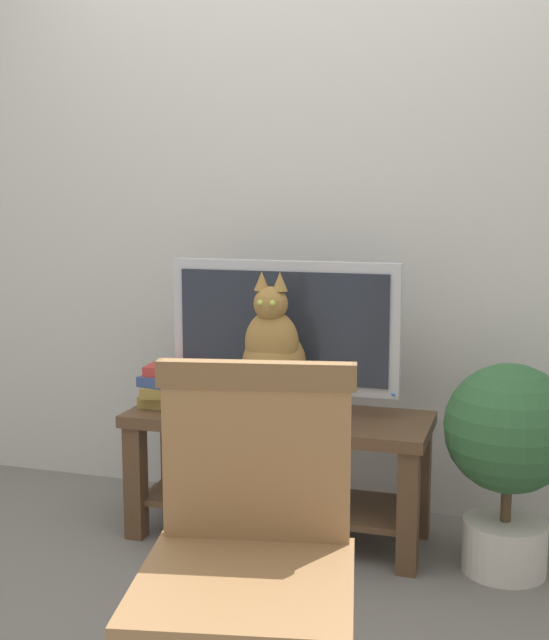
% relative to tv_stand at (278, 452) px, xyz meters
% --- Properties ---
extents(ground_plane, '(12.00, 12.00, 0.00)m').
position_rel_tv_stand_xyz_m(ground_plane, '(-0.02, -0.62, -0.33)').
color(ground_plane, slate).
extents(back_wall, '(7.00, 0.12, 2.80)m').
position_rel_tv_stand_xyz_m(back_wall, '(-0.02, 0.47, 1.07)').
color(back_wall, beige).
rests_on(back_wall, ground).
extents(tv_stand, '(1.12, 0.43, 0.48)m').
position_rel_tv_stand_xyz_m(tv_stand, '(0.00, 0.00, 0.00)').
color(tv_stand, '#513823').
rests_on(tv_stand, ground).
extents(tv, '(0.88, 0.20, 0.57)m').
position_rel_tv_stand_xyz_m(tv, '(0.00, 0.07, 0.44)').
color(tv, '#B7B7BC').
rests_on(tv, tv_stand).
extents(media_box, '(0.36, 0.29, 0.07)m').
position_rel_tv_stand_xyz_m(media_box, '(0.00, -0.06, 0.18)').
color(media_box, '#2D2D30').
rests_on(media_box, tv_stand).
extents(cat, '(0.23, 0.29, 0.47)m').
position_rel_tv_stand_xyz_m(cat, '(0.00, -0.07, 0.39)').
color(cat, olive).
rests_on(cat, media_box).
extents(wooden_chair, '(0.53, 0.53, 0.92)m').
position_rel_tv_stand_xyz_m(wooden_chair, '(0.33, -1.28, 0.22)').
color(wooden_chair, olive).
rests_on(wooden_chair, ground).
extents(book_stack, '(0.26, 0.22, 0.16)m').
position_rel_tv_stand_xyz_m(book_stack, '(-0.42, -0.02, 0.22)').
color(book_stack, olive).
rests_on(book_stack, tv_stand).
extents(potted_plant, '(0.44, 0.44, 0.73)m').
position_rel_tv_stand_xyz_m(potted_plant, '(0.83, -0.05, 0.11)').
color(potted_plant, beige).
rests_on(potted_plant, ground).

